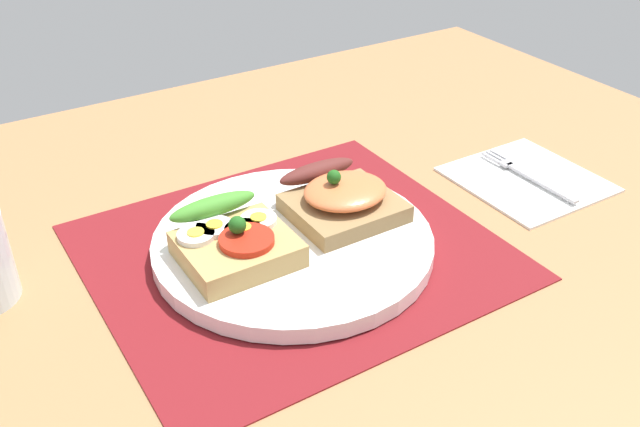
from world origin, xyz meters
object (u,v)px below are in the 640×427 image
Objects in this scene: plate at (293,243)px; sandwich_salmon at (341,197)px; napkin at (527,178)px; sandwich_egg_tomato at (234,241)px; fork at (526,174)px.

plate is 6.72cm from sandwich_salmon.
napkin is at bearing -7.26° from sandwich_salmon.
sandwich_egg_tomato reaches higher than napkin.
sandwich_egg_tomato is 12.20cm from sandwich_salmon.
napkin is (23.03, -2.93, -3.31)cm from sandwich_salmon.
sandwich_egg_tomato reaches higher than plate.
sandwich_salmon is 23.45cm from napkin.
plate is at bearing -0.91° from sandwich_egg_tomato.
sandwich_salmon is at bearing 10.27° from plate.
sandwich_salmon reaches higher than fork.
napkin is (35.19, -1.92, -3.17)cm from sandwich_egg_tomato.
plate is 2.50× the size of sandwich_salmon.
plate is 29.23cm from napkin.
plate reaches higher than napkin.
fork is at bearing -2.62° from sandwich_egg_tomato.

